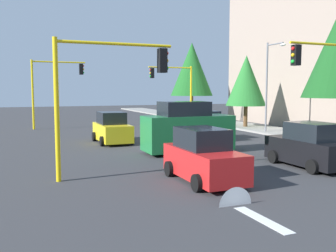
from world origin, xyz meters
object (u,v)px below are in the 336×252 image
at_px(street_lamp_curbside, 270,77).
at_px(car_black, 309,147).
at_px(car_blue, 203,126).
at_px(tree_roadside_mid, 246,81).
at_px(car_yellow, 112,129).
at_px(traffic_signal_far_right, 54,81).
at_px(traffic_signal_far_left, 175,83).
at_px(car_red, 203,157).
at_px(delivery_van_green, 187,129).
at_px(tree_roadside_far, 192,69).
at_px(traffic_signal_near_right, 107,80).
at_px(traffic_signal_near_left, 333,76).

distance_m(street_lamp_curbside, car_black, 13.08).
bearing_deg(street_lamp_curbside, car_black, -29.16).
bearing_deg(car_blue, tree_roadside_mid, 126.97).
bearing_deg(street_lamp_curbside, car_yellow, -88.98).
relative_size(street_lamp_curbside, car_black, 1.75).
xyz_separation_m(traffic_signal_far_right, car_blue, (11.22, 8.81, -3.30)).
height_order(traffic_signal_far_left, car_red, traffic_signal_far_left).
xyz_separation_m(traffic_signal_far_right, delivery_van_green, (16.00, 5.38, -2.92)).
bearing_deg(traffic_signal_far_right, car_yellow, 13.50).
relative_size(traffic_signal_far_right, tree_roadside_far, 0.69).
xyz_separation_m(traffic_signal_far_right, tree_roadside_far, (-4.00, 15.24, 1.48)).
bearing_deg(traffic_signal_far_left, traffic_signal_near_right, -29.56).
relative_size(traffic_signal_near_left, delivery_van_green, 1.20).
height_order(car_red, car_blue, same).
relative_size(traffic_signal_far_right, car_yellow, 1.50).
relative_size(traffic_signal_far_right, traffic_signal_near_right, 1.13).
height_order(traffic_signal_near_right, tree_roadside_far, tree_roadside_far).
height_order(delivery_van_green, car_black, delivery_van_green).
relative_size(car_black, car_blue, 0.99).
bearing_deg(street_lamp_curbside, tree_roadside_far, 178.81).
distance_m(delivery_van_green, car_blue, 5.90).
xyz_separation_m(traffic_signal_near_left, street_lamp_curbside, (-9.61, 3.49, 0.29)).
bearing_deg(car_blue, traffic_signal_far_right, -141.86).
height_order(traffic_signal_far_right, car_black, traffic_signal_far_right).
height_order(traffic_signal_near_right, car_black, traffic_signal_near_right).
height_order(traffic_signal_near_left, car_blue, traffic_signal_near_left).
height_order(traffic_signal_near_right, car_blue, traffic_signal_near_right).
bearing_deg(tree_roadside_far, traffic_signal_far_left, -43.49).
distance_m(traffic_signal_near_left, tree_roadside_mid, 14.64).
distance_m(street_lamp_curbside, tree_roadside_mid, 4.46).
height_order(traffic_signal_near_right, street_lamp_curbside, street_lamp_curbside).
height_order(traffic_signal_far_left, tree_roadside_mid, tree_roadside_mid).
relative_size(car_black, car_red, 1.01).
distance_m(street_lamp_curbside, car_red, 16.80).
bearing_deg(delivery_van_green, street_lamp_curbside, 120.40).
height_order(traffic_signal_near_left, car_red, traffic_signal_near_left).
bearing_deg(delivery_van_green, car_black, 32.25).
distance_m(traffic_signal_near_left, car_yellow, 13.32).
distance_m(traffic_signal_far_right, traffic_signal_far_left, 11.45).
bearing_deg(traffic_signal_far_left, tree_roadside_mid, 35.59).
bearing_deg(car_blue, traffic_signal_near_right, -44.74).
relative_size(car_blue, car_yellow, 1.02).
xyz_separation_m(traffic_signal_near_right, car_red, (1.96, 3.15, -2.87)).
distance_m(tree_roadside_mid, car_red, 20.53).
relative_size(traffic_signal_far_right, delivery_van_green, 1.24).
height_order(traffic_signal_near_right, car_red, traffic_signal_near_right).
height_order(tree_roadside_mid, car_yellow, tree_roadside_mid).
relative_size(tree_roadside_mid, car_yellow, 1.62).
height_order(traffic_signal_far_left, traffic_signal_near_left, traffic_signal_near_left).
bearing_deg(car_red, street_lamp_curbside, 134.71).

